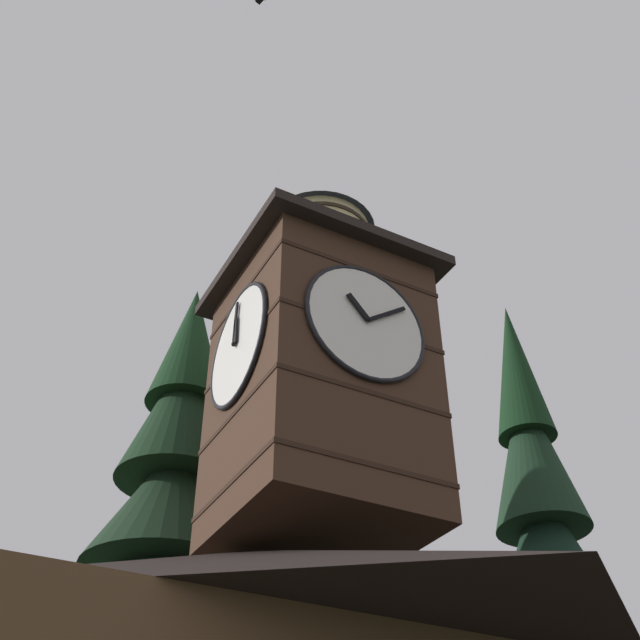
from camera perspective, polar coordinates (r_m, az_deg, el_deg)
name	(u,v)px	position (r m, az deg, el deg)	size (l,w,h in m)	color
clock_tower	(320,365)	(17.50, -0.01, -3.19)	(4.44, 4.44, 9.17)	#422B1E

